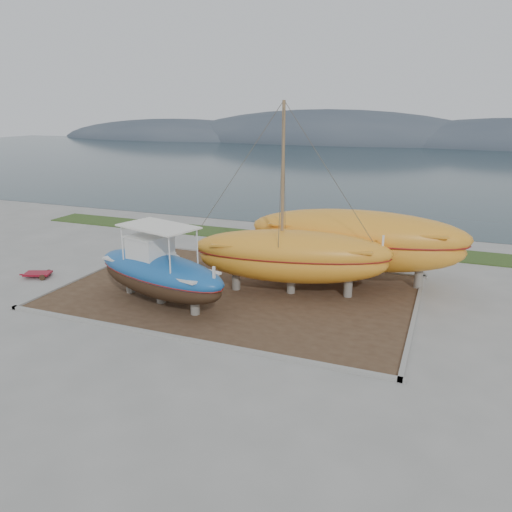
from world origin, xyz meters
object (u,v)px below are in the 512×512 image
at_px(white_dinghy, 145,261).
at_px(blue_caique, 159,265).
at_px(orange_bare_hull, 356,247).
at_px(orange_sailboat, 293,202).
at_px(red_trailer, 38,275).

bearing_deg(white_dinghy, blue_caique, -57.72).
xyz_separation_m(white_dinghy, orange_bare_hull, (11.81, 2.93, 1.30)).
distance_m(orange_sailboat, orange_bare_hull, 5.05).
height_order(orange_sailboat, red_trailer, orange_sailboat).
bearing_deg(red_trailer, blue_caique, -26.92).
bearing_deg(blue_caique, white_dinghy, 147.92).
relative_size(orange_bare_hull, red_trailer, 5.62).
bearing_deg(orange_sailboat, orange_bare_hull, 37.76).
xyz_separation_m(blue_caique, orange_sailboat, (5.62, 3.70, 2.87)).
bearing_deg(orange_bare_hull, white_dinghy, -169.19).
bearing_deg(orange_bare_hull, blue_caique, -143.82).
distance_m(blue_caique, red_trailer, 8.99).
relative_size(blue_caique, white_dinghy, 1.88).
height_order(orange_bare_hull, red_trailer, orange_bare_hull).
height_order(blue_caique, orange_sailboat, orange_sailboat).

